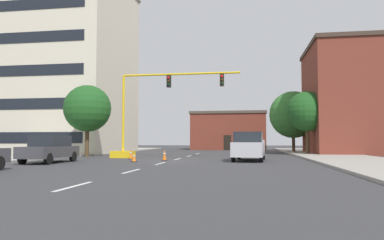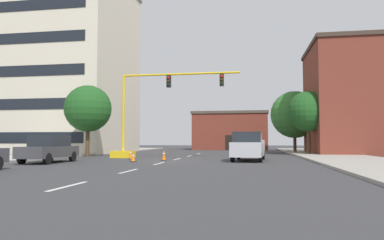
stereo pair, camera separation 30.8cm
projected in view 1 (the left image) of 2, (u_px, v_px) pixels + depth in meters
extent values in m
plane|color=#38383A|center=(171.00, 161.00, 24.80)|extent=(160.00, 160.00, 0.00)
cube|color=#B2ADA3|center=(62.00, 154.00, 34.61)|extent=(6.00, 56.00, 0.14)
cube|color=#9E998E|center=(333.00, 156.00, 30.78)|extent=(6.00, 56.00, 0.14)
cube|color=silver|center=(74.00, 186.00, 10.99)|extent=(0.16, 2.40, 0.01)
cube|color=silver|center=(131.00, 171.00, 16.41)|extent=(0.16, 2.40, 0.01)
cube|color=silver|center=(160.00, 164.00, 21.84)|extent=(0.16, 2.40, 0.01)
cube|color=silver|center=(178.00, 159.00, 27.26)|extent=(0.16, 2.40, 0.01)
cube|color=silver|center=(189.00, 156.00, 32.69)|extent=(0.16, 2.40, 0.01)
cube|color=silver|center=(198.00, 154.00, 38.12)|extent=(0.16, 2.40, 0.01)
cube|color=beige|center=(64.00, 67.00, 42.88)|extent=(14.35, 13.69, 20.32)
cube|color=black|center=(27.00, 138.00, 35.61)|extent=(11.77, 0.06, 1.10)
cube|color=black|center=(28.00, 104.00, 35.81)|extent=(11.77, 0.06, 1.10)
cube|color=black|center=(29.00, 70.00, 36.00)|extent=(11.77, 0.06, 1.10)
cube|color=black|center=(29.00, 37.00, 36.20)|extent=(11.77, 0.06, 1.10)
cube|color=black|center=(30.00, 4.00, 36.39)|extent=(11.77, 0.06, 1.10)
cube|color=brown|center=(229.00, 132.00, 55.90)|extent=(11.14, 7.19, 5.39)
cube|color=#4C4238|center=(229.00, 114.00, 56.06)|extent=(11.44, 7.49, 0.40)
cube|color=black|center=(228.00, 143.00, 52.23)|extent=(1.10, 0.06, 2.20)
cube|color=brown|center=(372.00, 101.00, 36.62)|extent=(12.46, 9.99, 10.88)
cube|color=#3D2D23|center=(371.00, 47.00, 36.94)|extent=(12.76, 10.29, 0.40)
cube|color=yellow|center=(123.00, 154.00, 29.14)|extent=(1.80, 1.20, 0.55)
cylinder|color=yellow|center=(123.00, 113.00, 29.33)|extent=(0.20, 0.20, 6.20)
cylinder|color=yellow|center=(180.00, 74.00, 28.78)|extent=(9.53, 0.16, 0.16)
cube|color=black|center=(169.00, 81.00, 28.90)|extent=(0.32, 0.36, 0.95)
sphere|color=red|center=(168.00, 78.00, 28.72)|extent=(0.20, 0.20, 0.20)
sphere|color=#38280A|center=(168.00, 81.00, 28.71)|extent=(0.20, 0.20, 0.20)
sphere|color=black|center=(168.00, 85.00, 28.69)|extent=(0.20, 0.20, 0.20)
cube|color=black|center=(222.00, 80.00, 28.24)|extent=(0.32, 0.36, 0.95)
sphere|color=red|center=(222.00, 76.00, 28.07)|extent=(0.20, 0.20, 0.20)
sphere|color=#38280A|center=(222.00, 80.00, 28.05)|extent=(0.20, 0.20, 0.20)
sphere|color=black|center=(222.00, 83.00, 28.04)|extent=(0.20, 0.20, 0.20)
cylinder|color=#4C3823|center=(87.00, 141.00, 31.34)|extent=(0.36, 0.36, 2.69)
sphere|color=#1E511E|center=(88.00, 108.00, 31.50)|extent=(4.11, 4.11, 4.11)
cylinder|color=#4C3823|center=(294.00, 142.00, 41.43)|extent=(0.36, 0.36, 2.37)
sphere|color=#33702D|center=(293.00, 115.00, 41.61)|extent=(5.45, 5.45, 5.45)
cylinder|color=#4C3823|center=(308.00, 141.00, 34.65)|extent=(0.36, 0.36, 2.78)
sphere|color=#1E511E|center=(307.00, 111.00, 34.82)|extent=(3.92, 3.92, 3.92)
cube|color=#BCBCC1|center=(249.00, 149.00, 25.02)|extent=(2.40, 5.54, 0.95)
cube|color=#1E2328|center=(248.00, 137.00, 24.19)|extent=(1.97, 1.93, 0.70)
cube|color=#BCBCC1|center=(250.00, 141.00, 26.20)|extent=(2.21, 2.95, 0.16)
cylinder|color=black|center=(261.00, 157.00, 23.00)|extent=(0.27, 0.69, 0.68)
cylinder|color=black|center=(233.00, 157.00, 23.41)|extent=(0.27, 0.69, 0.68)
cylinder|color=black|center=(263.00, 155.00, 26.57)|extent=(0.27, 0.69, 0.68)
cylinder|color=black|center=(239.00, 155.00, 26.98)|extent=(0.27, 0.69, 0.68)
cube|color=#3D3D42|center=(49.00, 152.00, 22.58)|extent=(1.88, 4.51, 0.70)
cube|color=#1E2328|center=(50.00, 141.00, 22.72)|extent=(1.72, 2.31, 0.70)
cylinder|color=black|center=(50.00, 156.00, 24.19)|extent=(0.22, 0.68, 0.68)
cylinder|color=black|center=(73.00, 156.00, 23.95)|extent=(0.22, 0.68, 0.68)
cylinder|color=black|center=(22.00, 159.00, 21.17)|extent=(0.22, 0.68, 0.68)
cylinder|color=black|center=(48.00, 159.00, 20.93)|extent=(0.22, 0.68, 0.68)
cube|color=black|center=(131.00, 159.00, 27.14)|extent=(0.36, 0.36, 0.04)
cone|color=orange|center=(131.00, 154.00, 27.16)|extent=(0.28, 0.28, 0.71)
cylinder|color=white|center=(131.00, 153.00, 27.16)|extent=(0.19, 0.19, 0.08)
cube|color=black|center=(134.00, 162.00, 23.59)|extent=(0.36, 0.36, 0.04)
cone|color=orange|center=(134.00, 157.00, 23.60)|extent=(0.28, 0.28, 0.58)
cylinder|color=white|center=(134.00, 156.00, 23.61)|extent=(0.19, 0.19, 0.08)
cube|color=black|center=(164.00, 160.00, 25.21)|extent=(0.36, 0.36, 0.04)
cone|color=orange|center=(164.00, 155.00, 25.23)|extent=(0.28, 0.28, 0.72)
cylinder|color=white|center=(164.00, 154.00, 25.24)|extent=(0.19, 0.19, 0.08)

